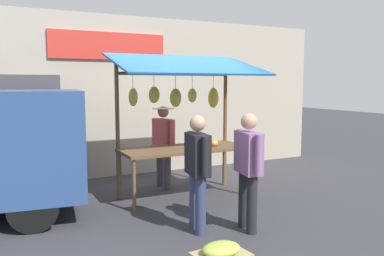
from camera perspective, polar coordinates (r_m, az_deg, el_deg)
name	(u,v)px	position (r m, az deg, el deg)	size (l,w,h in m)	color
ground_plane	(184,197)	(6.97, -1.11, -10.01)	(40.00, 40.00, 0.00)	#38383D
street_backdrop	(139,96)	(8.70, -7.71, 4.59)	(9.00, 0.30, 3.40)	#B2A893
market_stall	(184,108)	(6.74, -1.23, 2.94)	(2.50, 1.46, 2.50)	brown
vendor_with_sunhat	(163,140)	(7.41, -4.19, -1.82)	(0.40, 0.67, 1.56)	#4C4C51
shopper_with_shopping_bag	(197,166)	(5.20, 0.80, -5.50)	(0.28, 0.67, 1.57)	navy
shopper_in_grey_tee	(248,164)	(5.29, 8.19, -5.18)	(0.29, 0.68, 1.59)	#232328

